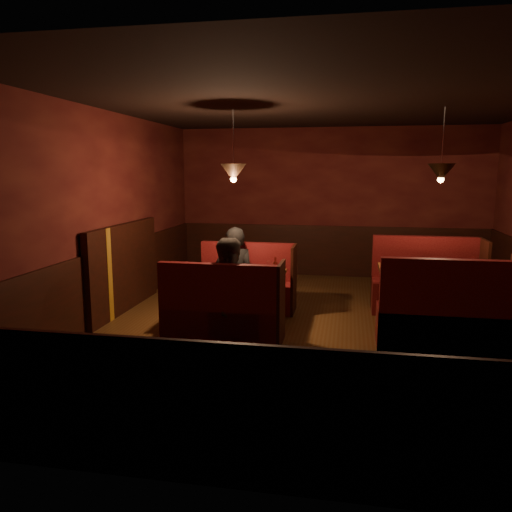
% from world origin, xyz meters
% --- Properties ---
extents(room, '(6.02, 7.02, 2.92)m').
position_xyz_m(room, '(-0.28, 0.04, 1.05)').
color(room, '#512D10').
rests_on(room, ground).
extents(main_table, '(1.33, 0.81, 0.93)m').
position_xyz_m(main_table, '(-1.14, 0.04, 0.55)').
color(main_table, '#4F3316').
rests_on(main_table, ground).
extents(main_bench_far, '(1.47, 0.52, 1.00)m').
position_xyz_m(main_bench_far, '(-1.12, 0.79, 0.32)').
color(main_bench_far, '#48060B').
rests_on(main_bench_far, ground).
extents(main_bench_near, '(1.47, 0.52, 1.00)m').
position_xyz_m(main_bench_near, '(-1.12, -0.72, 0.32)').
color(main_bench_near, '#48060B').
rests_on(main_bench_near, ground).
extents(second_table, '(1.41, 0.90, 0.79)m').
position_xyz_m(second_table, '(1.47, 0.29, 0.59)').
color(second_table, '#4F3316').
rests_on(second_table, ground).
extents(second_bench_far, '(1.56, 0.58, 1.11)m').
position_xyz_m(second_bench_far, '(1.51, 1.13, 0.35)').
color(second_bench_far, '#48060B').
rests_on(second_bench_far, ground).
extents(second_bench_near, '(1.56, 0.58, 1.11)m').
position_xyz_m(second_bench_near, '(1.51, -0.55, 0.35)').
color(second_bench_near, '#48060B').
rests_on(second_bench_near, ground).
extents(diner_a, '(0.63, 0.46, 1.61)m').
position_xyz_m(diner_a, '(-1.30, 0.71, 0.81)').
color(diner_a, black).
rests_on(diner_a, ground).
extents(diner_b, '(0.96, 0.87, 1.62)m').
position_xyz_m(diner_b, '(-1.03, -0.60, 0.81)').
color(diner_b, '#2B2622').
rests_on(diner_b, ground).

